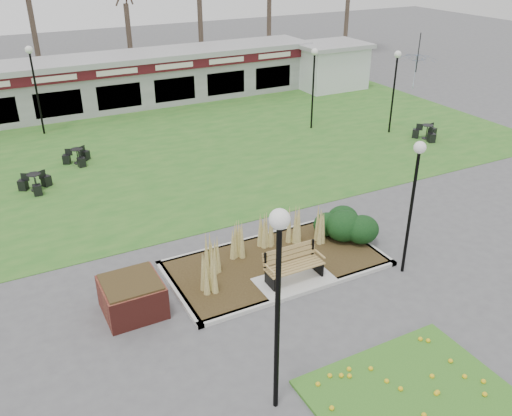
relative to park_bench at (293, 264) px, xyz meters
name	(u,v)px	position (x,y,z in m)	size (l,w,h in m)	color
ground	(297,286)	(0.00, -0.25, -0.59)	(100.00, 100.00, 0.00)	#515154
lawn	(159,151)	(0.00, 11.75, -0.58)	(34.00, 16.00, 0.02)	#296921
flower_bed	(409,393)	(0.00, -4.85, -0.52)	(4.20, 3.00, 0.16)	#337020
planting_bed	(309,242)	(1.27, 1.10, -0.22)	(6.75, 3.40, 1.27)	#342514
park_bench	(293,264)	(0.00, 0.00, 0.00)	(1.70, 0.66, 0.93)	olive
brick_planter	(132,296)	(-4.40, 0.75, -0.11)	(1.50, 1.50, 0.95)	maroon
food_pavilion	(112,82)	(0.00, 19.71, 0.89)	(24.60, 3.40, 2.90)	gray
service_hut	(330,65)	(13.50, 17.75, 0.86)	(4.40, 3.40, 2.83)	silver
lamp_post_near_left	(278,270)	(-2.67, -3.75, 2.78)	(0.38, 0.38, 4.62)	black
lamp_post_near_right	(415,180)	(3.14, -1.05, 2.35)	(0.33, 0.33, 4.03)	black
lamp_post_mid_right	(314,71)	(7.96, 11.32, 2.33)	(0.33, 0.33, 4.00)	black
lamp_post_far_right	(396,74)	(11.05, 8.95, 2.34)	(0.33, 0.33, 4.01)	black
lamp_post_far_left	(33,71)	(-4.28, 16.75, 2.53)	(0.35, 0.35, 4.27)	black
bistro_set_b	(36,185)	(-5.59, 9.88, -0.34)	(1.27, 1.11, 0.68)	black
bistro_set_c	(78,158)	(-3.58, 11.96, -0.35)	(1.22, 1.13, 0.65)	black
bistro_set_d	(426,134)	(12.00, 7.36, -0.34)	(1.24, 1.26, 0.69)	black
patio_umbrella	(416,71)	(16.00, 12.75, 1.21)	(2.95, 2.97, 2.83)	black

